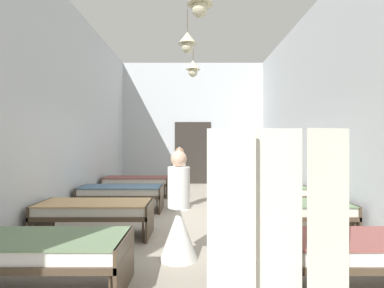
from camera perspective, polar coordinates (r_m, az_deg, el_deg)
name	(u,v)px	position (r m, az deg, el deg)	size (l,w,h in m)	color
ground_plane	(192,224)	(6.26, 0.00, -14.86)	(6.05, 11.94, 0.10)	#9E9384
room_shell	(192,110)	(7.29, -0.05, 6.40)	(5.85, 11.54, 4.71)	silver
bed_left_row_0	(36,250)	(3.77, -27.51, -17.35)	(1.90, 0.84, 0.57)	#473828
bed_right_row_0	(350,249)	(3.80, 27.79, -17.22)	(1.90, 0.84, 0.57)	#473828
bed_left_row_1	(94,210)	(5.47, -18.17, -11.80)	(1.90, 0.84, 0.57)	#473828
bed_right_row_1	(291,210)	(5.49, 18.22, -11.76)	(1.90, 0.84, 0.57)	#473828
bed_left_row_2	(120,192)	(7.28, -13.52, -8.81)	(1.90, 0.84, 0.57)	#473828
bed_right_row_2	(264,192)	(7.29, 13.42, -8.80)	(1.90, 0.84, 0.57)	#473828
bed_left_row_3	(135,181)	(9.12, -10.76, -7.00)	(1.90, 0.84, 0.57)	#473828
bed_right_row_3	(248,181)	(9.13, 10.57, -6.99)	(1.90, 0.84, 0.57)	#473828
nurse_near_aisle	(177,220)	(4.20, -2.82, -14.21)	(0.52, 0.52, 1.49)	white
nurse_mid_aisle	(237,259)	(2.92, 8.54, -20.75)	(0.52, 0.52, 1.49)	white
nurse_far_aisle	(178,187)	(7.27, -2.68, -8.10)	(0.52, 0.52, 1.49)	white
patient_seated_primary	(271,185)	(5.28, 14.73, -7.50)	(0.44, 0.44, 0.80)	#515B70
privacy_screen	(278,226)	(2.80, 15.91, -14.75)	(1.25, 0.16, 1.70)	silver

